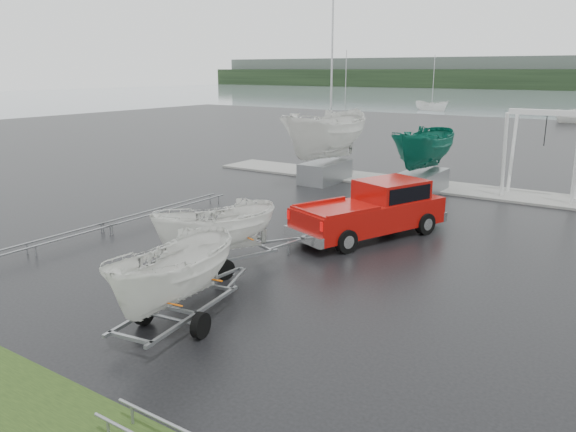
{
  "coord_description": "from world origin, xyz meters",
  "views": [
    {
      "loc": [
        7.71,
        -14.7,
        5.87
      ],
      "look_at": [
        -2.32,
        0.08,
        1.2
      ],
      "focal_mm": 35.0,
      "sensor_mm": 36.0,
      "label": 1
    }
  ],
  "objects_px": {
    "pickup_truck": "(376,208)",
    "boat_hoist": "(544,142)",
    "trailer_parked": "(172,222)",
    "trailer_hitched": "(215,190)"
  },
  "relations": [
    {
      "from": "pickup_truck",
      "to": "trailer_parked",
      "type": "bearing_deg",
      "value": -72.16
    },
    {
      "from": "trailer_parked",
      "to": "boat_hoist",
      "type": "xyz_separation_m",
      "value": [
        4.26,
        19.15,
        0.11
      ]
    },
    {
      "from": "pickup_truck",
      "to": "boat_hoist",
      "type": "relative_size",
      "value": 1.52
    },
    {
      "from": "trailer_parked",
      "to": "boat_hoist",
      "type": "distance_m",
      "value": 19.62
    },
    {
      "from": "pickup_truck",
      "to": "boat_hoist",
      "type": "distance_m",
      "value": 10.45
    },
    {
      "from": "pickup_truck",
      "to": "trailer_parked",
      "type": "distance_m",
      "value": 9.67
    },
    {
      "from": "pickup_truck",
      "to": "boat_hoist",
      "type": "bearing_deg",
      "value": 89.86
    },
    {
      "from": "trailer_hitched",
      "to": "trailer_parked",
      "type": "bearing_deg",
      "value": -41.79
    },
    {
      "from": "pickup_truck",
      "to": "trailer_parked",
      "type": "relative_size",
      "value": 1.33
    },
    {
      "from": "pickup_truck",
      "to": "trailer_parked",
      "type": "xyz_separation_m",
      "value": [
        -0.53,
        -9.53,
        1.53
      ]
    }
  ]
}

